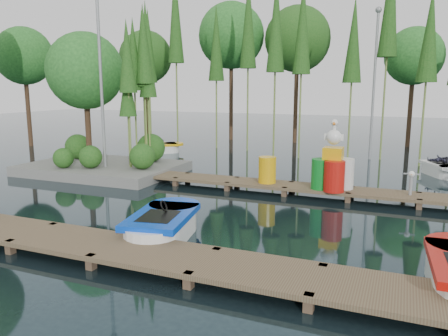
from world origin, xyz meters
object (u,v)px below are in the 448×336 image
at_px(island, 98,96).
at_px(boat_yellow_far, 160,148).
at_px(boat_blue, 163,226).
at_px(drum_cluster, 333,169).
at_px(yellow_barrel, 267,170).

height_order(island, boat_yellow_far, island).
height_order(boat_blue, drum_cluster, drum_cluster).
bearing_deg(boat_yellow_far, boat_blue, -77.97).
xyz_separation_m(boat_blue, boat_yellow_far, (-7.12, 11.82, -0.02)).
bearing_deg(island, yellow_barrel, -5.96).
xyz_separation_m(boat_yellow_far, yellow_barrel, (8.03, -6.36, 0.49)).
relative_size(yellow_barrel, drum_cluster, 0.40).
bearing_deg(yellow_barrel, boat_blue, -99.51).
bearing_deg(drum_cluster, yellow_barrel, 175.90).
bearing_deg(boat_blue, yellow_barrel, 69.82).
relative_size(boat_blue, drum_cluster, 1.36).
xyz_separation_m(island, yellow_barrel, (7.57, -0.79, -2.44)).
xyz_separation_m(boat_blue, yellow_barrel, (0.91, 5.46, 0.47)).
xyz_separation_m(island, boat_yellow_far, (-0.46, 5.57, -2.93)).
bearing_deg(yellow_barrel, boat_yellow_far, 141.63).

